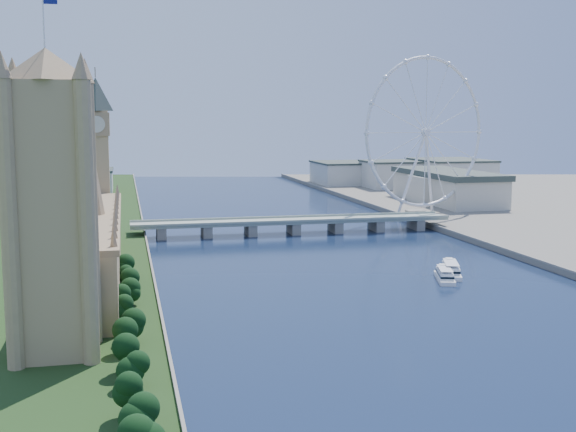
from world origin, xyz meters
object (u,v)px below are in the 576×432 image
object	(u,v)px
tour_boat_near	(444,280)
tour_boat_far	(451,275)
london_eye	(426,133)
victoria_tower	(51,194)

from	to	relation	value
tour_boat_near	tour_boat_far	size ratio (longest dim) A/B	0.91
london_eye	tour_boat_far	distance (m)	228.39
victoria_tower	tour_boat_far	xyz separation A→B (m)	(180.79, 94.89, -54.49)
victoria_tower	london_eye	size ratio (longest dim) A/B	0.90
london_eye	tour_boat_far	bearing A→B (deg)	-109.88
victoria_tower	tour_boat_far	world-z (taller)	victoria_tower
victoria_tower	tour_boat_near	distance (m)	200.03
tour_boat_near	tour_boat_far	xyz separation A→B (m)	(8.02, 10.06, 0.00)
victoria_tower	london_eye	bearing A→B (deg)	49.65
tour_boat_far	tour_boat_near	bearing A→B (deg)	-108.96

